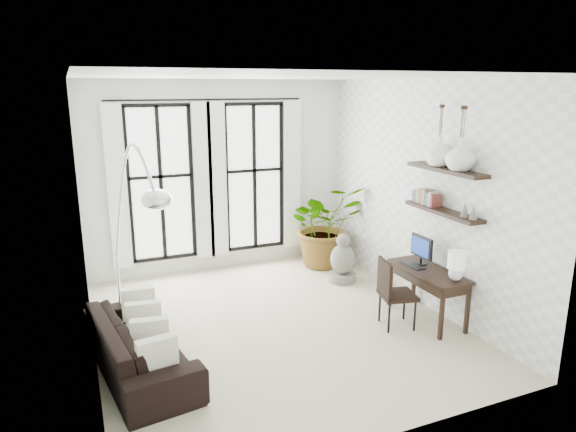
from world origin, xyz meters
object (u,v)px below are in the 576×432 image
sofa (139,345)px  buddha (343,261)px  desk_chair (392,289)px  desk (431,274)px  arc_lamp (133,195)px  plant (325,225)px

sofa → buddha: size_ratio=2.59×
sofa → desk_chair: size_ratio=2.25×
desk → arc_lamp: bearing=168.9°
desk → desk_chair: size_ratio=1.31×
arc_lamp → buddha: size_ratio=3.10×
arc_lamp → plant: bearing=28.8°
arc_lamp → desk: bearing=-11.1°
sofa → buddha: bearing=-74.3°
plant → arc_lamp: bearing=-151.2°
sofa → desk: (3.75, -0.25, 0.38)m
desk → desk_chair: desk is taller
desk → sofa: bearing=176.2°
desk_chair → arc_lamp: bearing=-178.9°
plant → desk_chair: 2.53m
desk → arc_lamp: size_ratio=0.48×
sofa → desk: size_ratio=1.73×
desk_chair → buddha: (0.20, 1.68, -0.19)m
sofa → plant: bearing=-64.3°
sofa → buddha: 3.70m
plant → arc_lamp: 4.03m
sofa → desk_chair: (3.19, -0.19, 0.22)m
plant → buddha: 0.92m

